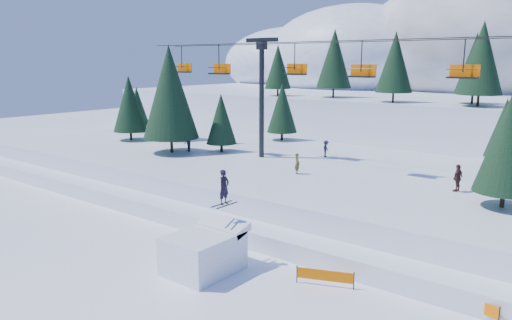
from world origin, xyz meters
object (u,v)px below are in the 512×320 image
Objects in this scene: jump_kicker at (205,250)px; banner_near at (325,276)px; banner_far at (469,301)px; chairlift at (365,82)px.

banner_near is at bearing 21.40° from jump_kicker.
banner_near is 0.98× the size of banner_far.
jump_kicker is 1.92× the size of banner_far.
chairlift reaches higher than jump_kicker.
jump_kicker is at bearing -162.33° from banner_far.
banner_far is at bearing -47.67° from chairlift.
chairlift is (0.57, 16.69, 8.16)m from jump_kicker.
jump_kicker is 12.85m from banner_far.
chairlift is at bearing 88.04° from jump_kicker.
chairlift is 16.99× the size of banner_far.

